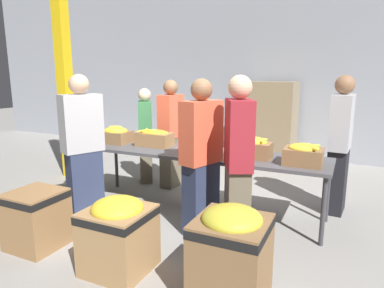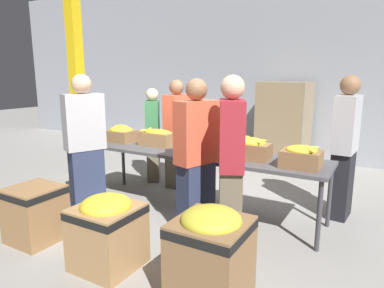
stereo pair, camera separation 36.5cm
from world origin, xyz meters
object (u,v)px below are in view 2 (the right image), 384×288
at_px(donation_bin_2, 211,254).
at_px(pallet_stack_0, 284,125).
at_px(volunteer_4, 153,135).
at_px(volunteer_3, 345,149).
at_px(banana_box_0, 121,134).
at_px(donation_bin_1, 107,229).
at_px(volunteer_0, 177,134).
at_px(donation_bin_0, 35,211).
at_px(support_pillar, 76,61).
at_px(banana_box_4, 301,156).
at_px(volunteer_5, 231,165).
at_px(banana_box_3, 249,148).
at_px(banana_box_2, 198,143).
at_px(banana_box_1, 157,137).
at_px(volunteer_2, 196,159).
at_px(volunteer_1, 85,146).
at_px(sorting_table, 198,155).

relative_size(donation_bin_2, pallet_stack_0, 0.49).
relative_size(volunteer_4, pallet_stack_0, 0.95).
bearing_deg(pallet_stack_0, volunteer_3, -58.47).
bearing_deg(banana_box_0, donation_bin_1, -52.55).
relative_size(banana_box_0, volunteer_0, 0.25).
distance_m(donation_bin_0, donation_bin_2, 2.13).
bearing_deg(volunteer_3, support_pillar, -81.94).
height_order(banana_box_4, volunteer_5, volunteer_5).
xyz_separation_m(banana_box_4, donation_bin_1, (-1.39, -1.51, -0.55)).
bearing_deg(banana_box_3, volunteer_4, 158.01).
xyz_separation_m(banana_box_2, donation_bin_0, (-1.11, -1.61, -0.58)).
bearing_deg(pallet_stack_0, banana_box_1, -109.56).
bearing_deg(donation_bin_0, banana_box_4, 31.86).
xyz_separation_m(volunteer_2, support_pillar, (-3.00, 1.08, 1.14)).
distance_m(volunteer_3, volunteer_4, 2.96).
relative_size(volunteer_1, pallet_stack_0, 1.09).
bearing_deg(banana_box_2, banana_box_4, -4.17).
bearing_deg(volunteer_5, banana_box_4, -70.23).
bearing_deg(donation_bin_2, banana_box_2, 122.10).
height_order(banana_box_3, volunteer_1, volunteer_1).
xyz_separation_m(volunteer_2, donation_bin_1, (-0.37, -1.02, -0.49)).
distance_m(banana_box_3, volunteer_4, 2.16).
relative_size(banana_box_2, volunteer_5, 0.21).
bearing_deg(sorting_table, volunteer_3, 23.88).
xyz_separation_m(sorting_table, volunteer_0, (-0.80, 0.74, 0.09)).
distance_m(sorting_table, volunteer_5, 1.02).
bearing_deg(volunteer_0, volunteer_3, 92.21).
height_order(banana_box_3, volunteer_3, volunteer_3).
distance_m(banana_box_2, volunteer_1, 1.43).
xyz_separation_m(sorting_table, donation_bin_2, (1.00, -1.61, -0.33)).
bearing_deg(volunteer_4, support_pillar, -109.22).
bearing_deg(donation_bin_0, banana_box_0, 97.12).
relative_size(donation_bin_0, donation_bin_1, 0.86).
height_order(sorting_table, banana_box_0, banana_box_0).
relative_size(banana_box_0, donation_bin_2, 0.53).
xyz_separation_m(sorting_table, donation_bin_0, (-1.12, -1.61, -0.42)).
distance_m(banana_box_0, donation_bin_2, 2.89).
distance_m(volunteer_0, donation_bin_0, 2.43).
xyz_separation_m(volunteer_0, pallet_stack_0, (1.11, 2.17, -0.04)).
height_order(banana_box_0, banana_box_1, banana_box_0).
relative_size(volunteer_0, support_pillar, 0.42).
height_order(banana_box_3, volunteer_0, volunteer_0).
relative_size(support_pillar, pallet_stack_0, 2.44).
xyz_separation_m(banana_box_3, support_pillar, (-3.39, 0.50, 1.07)).
height_order(sorting_table, volunteer_2, volunteer_2).
bearing_deg(banana_box_2, pallet_stack_0, 83.67).
xyz_separation_m(donation_bin_1, support_pillar, (-2.63, 2.09, 1.63)).
distance_m(volunteer_0, volunteer_1, 1.57).
relative_size(banana_box_2, volunteer_1, 0.21).
height_order(volunteer_4, pallet_stack_0, pallet_stack_0).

